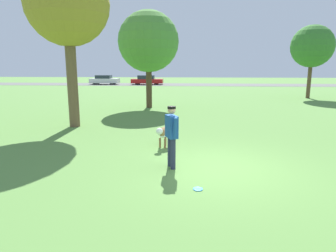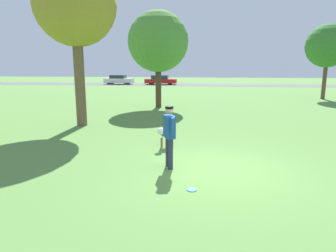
% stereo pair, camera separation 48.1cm
% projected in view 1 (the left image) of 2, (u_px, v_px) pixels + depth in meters
% --- Properties ---
extents(ground_plane, '(120.00, 120.00, 0.00)m').
position_uv_depth(ground_plane, '(218.00, 169.00, 7.74)').
color(ground_plane, '#56843D').
extents(far_road_strip, '(120.00, 6.00, 0.01)m').
position_uv_depth(far_road_strip, '(195.00, 85.00, 41.40)').
color(far_road_strip, '#5B5B59').
rests_on(far_road_strip, ground_plane).
extents(person, '(0.37, 0.67, 1.62)m').
position_uv_depth(person, '(172.00, 132.00, 7.65)').
color(person, '#2D334C').
rests_on(person, ground_plane).
extents(dog, '(0.58, 0.94, 0.69)m').
position_uv_depth(dog, '(164.00, 133.00, 9.72)').
color(dog, olive).
rests_on(dog, ground_plane).
extents(frisbee, '(0.21, 0.21, 0.02)m').
position_uv_depth(frisbee, '(198.00, 189.00, 6.45)').
color(frisbee, '#268CE5').
rests_on(frisbee, ground_plane).
extents(tree_far_right, '(3.31, 3.31, 5.77)m').
position_uv_depth(tree_far_right, '(312.00, 46.00, 23.65)').
color(tree_far_right, brown).
rests_on(tree_far_right, ground_plane).
extents(tree_mid_center, '(3.71, 3.71, 5.91)m').
position_uv_depth(tree_mid_center, '(148.00, 42.00, 18.22)').
color(tree_mid_center, '#4C3826').
rests_on(tree_mid_center, ground_plane).
extents(tree_near_left, '(3.41, 3.41, 6.79)m').
position_uv_depth(tree_near_left, '(67.00, 5.00, 12.13)').
color(tree_near_left, brown).
rests_on(tree_near_left, ground_plane).
extents(parked_car_white, '(4.00, 1.77, 1.28)m').
position_uv_depth(parked_car_white, '(104.00, 80.00, 42.02)').
color(parked_car_white, white).
rests_on(parked_car_white, ground_plane).
extents(parked_car_red, '(4.39, 1.84, 1.28)m').
position_uv_depth(parked_car_red, '(147.00, 80.00, 41.61)').
color(parked_car_red, red).
rests_on(parked_car_red, ground_plane).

